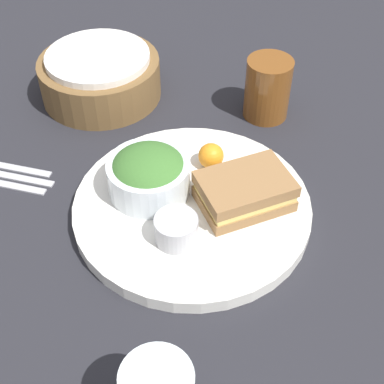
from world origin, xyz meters
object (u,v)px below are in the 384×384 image
at_px(plate, 192,207).
at_px(bread_basket, 100,76).
at_px(sandwich, 245,191).
at_px(drink_glass, 268,89).
at_px(dressing_cup, 176,229).
at_px(spoon, 4,166).
at_px(salad_bowl, 149,174).

xyz_separation_m(plate, bread_basket, (-0.14, 0.30, 0.03)).
distance_m(plate, sandwich, 0.08).
relative_size(sandwich, drink_glass, 1.38).
bearing_deg(dressing_cup, sandwich, 31.53).
bearing_deg(plate, dressing_cup, -110.71).
bearing_deg(sandwich, dressing_cup, -148.47).
relative_size(plate, spoon, 2.13).
bearing_deg(plate, drink_glass, 57.97).
height_order(plate, drink_glass, drink_glass).
height_order(dressing_cup, spoon, dressing_cup).
bearing_deg(dressing_cup, bread_basket, 108.07).
height_order(plate, salad_bowl, salad_bowl).
bearing_deg(sandwich, salad_bowl, 165.57).
distance_m(dressing_cup, bread_basket, 0.38).
relative_size(plate, salad_bowl, 2.88).
distance_m(bread_basket, spoon, 0.23).
height_order(bread_basket, spoon, bread_basket).
bearing_deg(salad_bowl, sandwich, -14.43).
bearing_deg(salad_bowl, drink_glass, 44.64).
bearing_deg(sandwich, drink_glass, 73.38).
xyz_separation_m(dressing_cup, spoon, (-0.26, 0.18, -0.04)).
relative_size(salad_bowl, drink_glass, 1.11).
xyz_separation_m(salad_bowl, bread_basket, (-0.08, 0.27, -0.01)).
distance_m(dressing_cup, drink_glass, 0.33).
bearing_deg(plate, sandwich, -4.44).
xyz_separation_m(sandwich, salad_bowl, (-0.13, 0.03, 0.01)).
relative_size(sandwich, spoon, 0.91).
height_order(sandwich, dressing_cup, sandwich).
relative_size(plate, drink_glass, 3.21).
distance_m(plate, dressing_cup, 0.07).
distance_m(dressing_cup, spoon, 0.32).
height_order(sandwich, salad_bowl, salad_bowl).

